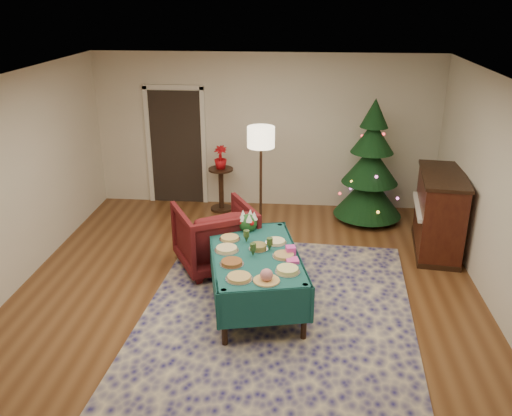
# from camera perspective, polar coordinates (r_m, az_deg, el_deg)

# --- Properties ---
(room_shell) EXTENTS (7.00, 7.00, 7.00)m
(room_shell) POSITION_cam_1_polar(r_m,az_deg,el_deg) (6.23, -1.31, 0.46)
(room_shell) COLOR #593319
(room_shell) RESTS_ON ground
(doorway) EXTENTS (1.08, 0.04, 2.16)m
(doorway) POSITION_cam_1_polar(r_m,az_deg,el_deg) (9.85, -8.40, 6.69)
(doorway) COLOR black
(doorway) RESTS_ON ground
(rug) EXTENTS (3.44, 4.38, 0.02)m
(rug) POSITION_cam_1_polar(r_m,az_deg,el_deg) (6.58, 2.19, -11.46)
(rug) COLOR #191654
(rug) RESTS_ON ground
(buffet_table) EXTENTS (1.41, 1.98, 0.70)m
(buffet_table) POSITION_cam_1_polar(r_m,az_deg,el_deg) (6.58, -0.09, -5.86)
(buffet_table) COLOR black
(buffet_table) RESTS_ON ground
(platter_0) EXTENTS (0.30, 0.30, 0.04)m
(platter_0) POSITION_cam_1_polar(r_m,az_deg,el_deg) (5.95, -1.79, -7.34)
(platter_0) COLOR silver
(platter_0) RESTS_ON buffet_table
(platter_1) EXTENTS (0.30, 0.30, 0.15)m
(platter_1) POSITION_cam_1_polar(r_m,az_deg,el_deg) (5.88, 1.12, -7.23)
(platter_1) COLOR silver
(platter_1) RESTS_ON buffet_table
(platter_2) EXTENTS (0.29, 0.29, 0.06)m
(platter_2) POSITION_cam_1_polar(r_m,az_deg,el_deg) (6.09, 3.33, -6.55)
(platter_2) COLOR silver
(platter_2) RESTS_ON buffet_table
(platter_3) EXTENTS (0.28, 0.28, 0.05)m
(platter_3) POSITION_cam_1_polar(r_m,az_deg,el_deg) (6.26, -2.57, -5.77)
(platter_3) COLOR silver
(platter_3) RESTS_ON buffet_table
(platter_4) EXTENTS (0.28, 0.28, 0.04)m
(platter_4) POSITION_cam_1_polar(r_m,az_deg,el_deg) (6.43, 2.95, -5.01)
(platter_4) COLOR silver
(platter_4) RESTS_ON buffet_table
(platter_5) EXTENTS (0.30, 0.30, 0.05)m
(platter_5) POSITION_cam_1_polar(r_m,az_deg,el_deg) (6.58, -3.11, -4.34)
(platter_5) COLOR silver
(platter_5) RESTS_ON buffet_table
(platter_6) EXTENTS (0.24, 0.24, 0.07)m
(platter_6) POSITION_cam_1_polar(r_m,az_deg,el_deg) (6.60, 0.23, -4.14)
(platter_6) COLOR silver
(platter_6) RESTS_ON buffet_table
(platter_7) EXTENTS (0.27, 0.27, 0.04)m
(platter_7) POSITION_cam_1_polar(r_m,az_deg,el_deg) (6.77, 2.10, -3.56)
(platter_7) COLOR silver
(platter_7) RESTS_ON buffet_table
(platter_8) EXTENTS (0.27, 0.27, 0.04)m
(platter_8) POSITION_cam_1_polar(r_m,az_deg,el_deg) (6.87, -2.78, -3.20)
(platter_8) COLOR silver
(platter_8) RESTS_ON buffet_table
(goblet_0) EXTENTS (0.07, 0.07, 0.16)m
(goblet_0) POSITION_cam_1_polar(r_m,az_deg,el_deg) (6.76, -1.01, -2.97)
(goblet_0) COLOR #2D471E
(goblet_0) RESTS_ON buffet_table
(goblet_1) EXTENTS (0.07, 0.07, 0.16)m
(goblet_1) POSITION_cam_1_polar(r_m,az_deg,el_deg) (6.55, 1.45, -3.79)
(goblet_1) COLOR #2D471E
(goblet_1) RESTS_ON buffet_table
(goblet_2) EXTENTS (0.07, 0.07, 0.16)m
(goblet_2) POSITION_cam_1_polar(r_m,az_deg,el_deg) (6.41, -0.31, -4.39)
(goblet_2) COLOR #2D471E
(goblet_2) RESTS_ON buffet_table
(napkin_stack) EXTENTS (0.17, 0.17, 0.04)m
(napkin_stack) POSITION_cam_1_polar(r_m,az_deg,el_deg) (6.32, 3.84, -5.53)
(napkin_stack) COLOR #F343A7
(napkin_stack) RESTS_ON buffet_table
(gift_box) EXTENTS (0.13, 0.13, 0.09)m
(gift_box) POSITION_cam_1_polar(r_m,az_deg,el_deg) (6.51, 3.66, -4.43)
(gift_box) COLOR #DC3DB0
(gift_box) RESTS_ON buffet_table
(centerpiece) EXTENTS (0.25, 0.25, 0.29)m
(centerpiece) POSITION_cam_1_polar(r_m,az_deg,el_deg) (7.10, -0.87, -1.40)
(centerpiece) COLOR #1E4C1E
(centerpiece) RESTS_ON buffet_table
(armchair) EXTENTS (1.30, 1.28, 1.01)m
(armchair) POSITION_cam_1_polar(r_m,az_deg,el_deg) (7.54, -4.35, -2.66)
(armchair) COLOR #511114
(armchair) RESTS_ON ground
(floor_lamp) EXTENTS (0.42, 0.42, 1.74)m
(floor_lamp) POSITION_cam_1_polar(r_m,az_deg,el_deg) (8.29, 0.52, 6.78)
(floor_lamp) COLOR #A57F3F
(floor_lamp) RESTS_ON ground
(side_table) EXTENTS (0.43, 0.43, 0.77)m
(side_table) POSITION_cam_1_polar(r_m,az_deg,el_deg) (9.57, -3.68, 1.91)
(side_table) COLOR black
(side_table) RESTS_ON ground
(potted_plant) EXTENTS (0.22, 0.40, 0.22)m
(potted_plant) POSITION_cam_1_polar(r_m,az_deg,el_deg) (9.41, -3.75, 4.83)
(potted_plant) COLOR #B60D12
(potted_plant) RESTS_ON side_table
(christmas_tree) EXTENTS (1.49, 1.49, 2.07)m
(christmas_tree) POSITION_cam_1_polar(r_m,az_deg,el_deg) (9.15, 11.96, 4.20)
(christmas_tree) COLOR black
(christmas_tree) RESTS_ON ground
(piano) EXTENTS (0.80, 1.45, 1.20)m
(piano) POSITION_cam_1_polar(r_m,az_deg,el_deg) (8.41, 18.70, -0.57)
(piano) COLOR black
(piano) RESTS_ON ground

